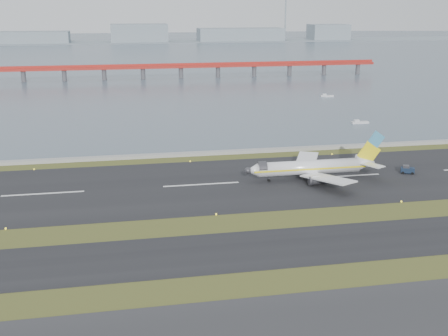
{
  "coord_description": "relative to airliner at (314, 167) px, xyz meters",
  "views": [
    {
      "loc": [
        -20.33,
        -108.75,
        45.56
      ],
      "look_at": [
        4.55,
        22.0,
        6.65
      ],
      "focal_mm": 45.0,
      "sensor_mm": 36.0,
      "label": 1
    }
  ],
  "objects": [
    {
      "name": "ground",
      "position": [
        -30.59,
        -29.0,
        -3.46
      ],
      "size": [
        1000.0,
        1000.0,
        0.0
      ],
      "primitive_type": "plane",
      "color": "#3A4A1A",
      "rests_on": "ground"
    },
    {
      "name": "taxiway_strip",
      "position": [
        -30.59,
        -41.0,
        -3.41
      ],
      "size": [
        1000.0,
        18.0,
        0.1
      ],
      "primitive_type": "cube",
      "color": "black",
      "rests_on": "ground"
    },
    {
      "name": "runway_strip",
      "position": [
        -30.59,
        1.0,
        -3.41
      ],
      "size": [
        1000.0,
        45.0,
        0.1
      ],
      "primitive_type": "cube",
      "color": "black",
      "rests_on": "ground"
    },
    {
      "name": "seawall",
      "position": [
        -30.59,
        31.0,
        -2.96
      ],
      "size": [
        1000.0,
        2.5,
        1.0
      ],
      "primitive_type": "cube",
      "color": "gray",
      "rests_on": "ground"
    },
    {
      "name": "bay_water",
      "position": [
        -30.59,
        431.0,
        -3.46
      ],
      "size": [
        1400.0,
        800.0,
        1.3
      ],
      "primitive_type": "cube",
      "color": "#4C5B6C",
      "rests_on": "ground"
    },
    {
      "name": "red_pier",
      "position": [
        -10.59,
        221.0,
        3.82
      ],
      "size": [
        260.0,
        5.0,
        10.2
      ],
      "color": "#A7231C",
      "rests_on": "ground"
    },
    {
      "name": "far_shoreline",
      "position": [
        -16.97,
        591.0,
        2.61
      ],
      "size": [
        1400.0,
        80.0,
        60.5
      ],
      "color": "gray",
      "rests_on": "ground"
    },
    {
      "name": "airliner",
      "position": [
        0.0,
        0.0,
        0.0
      ],
      "size": [
        38.52,
        32.89,
        12.8
      ],
      "color": "white",
      "rests_on": "ground"
    },
    {
      "name": "pushback_tug",
      "position": [
        27.56,
        0.29,
        -2.31
      ],
      "size": [
        4.21,
        3.42,
        2.36
      ],
      "rotation": [
        0.0,
        0.0,
        -0.43
      ],
      "color": "#132034",
      "rests_on": "ground"
    },
    {
      "name": "workboat_near",
      "position": [
        42.92,
        67.19,
        -2.93
      ],
      "size": [
        6.94,
        2.55,
        1.66
      ],
      "rotation": [
        0.0,
        0.0,
        -0.06
      ],
      "color": "silver",
      "rests_on": "ground"
    },
    {
      "name": "workboat_far",
      "position": [
        54.35,
        133.38,
        -2.96
      ],
      "size": [
        6.79,
        3.71,
        1.57
      ],
      "rotation": [
        0.0,
        0.0,
        -0.27
      ],
      "color": "silver",
      "rests_on": "ground"
    }
  ]
}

